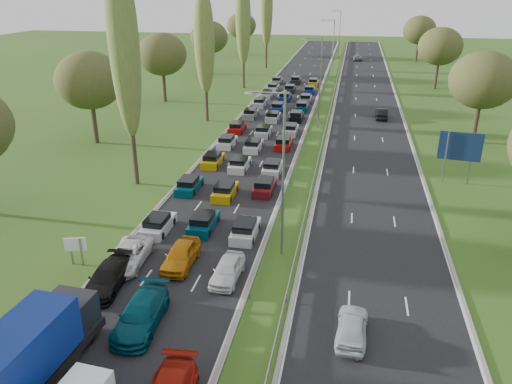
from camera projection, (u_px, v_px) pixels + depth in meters
The scene contains 20 objects.
ground at pixel (319, 124), 70.15m from camera, with size 260.00×260.00×0.00m, color #38541A.
near_carriageway at pixel (274, 118), 73.59m from camera, with size 10.50×215.00×0.04m, color black.
far_carriageway at pixel (368, 122), 71.24m from camera, with size 10.50×215.00×0.04m, color black.
central_reservation at pixel (320, 116), 72.20m from camera, with size 2.36×215.00×0.32m.
lamp_columns at pixel (320, 84), 66.02m from camera, with size 0.18×140.18×12.00m.
poplar_row at pixel (177, 39), 57.43m from camera, with size 2.80×127.80×22.44m.
woodland_left at pixel (74, 86), 56.06m from camera, with size 8.00×166.00×11.10m.
woodland_right at pixel (501, 94), 51.71m from camera, with size 8.00×153.00×11.10m.
traffic_queue_fill at pixel (269, 123), 68.90m from camera, with size 9.00×69.79×0.80m.
near_car_2 at pixel (128, 255), 34.96m from camera, with size 2.40×5.21×1.45m, color silver.
near_car_3 at pixel (107, 278), 32.26m from camera, with size 2.06×5.06×1.47m, color black.
near_car_7 at pixel (141, 314), 28.60m from camera, with size 2.22×5.47×1.59m, color #053E4E.
near_car_8 at pixel (181, 255), 34.83m from camera, with size 1.88×4.67×1.59m, color #B46B0C.
near_car_12 at pixel (228, 270), 33.19m from camera, with size 1.70×4.22×1.44m, color silver.
far_car_0 at pixel (352, 327), 27.69m from camera, with size 1.69×4.21×1.43m, color silver.
far_car_1 at pixel (381, 113), 72.78m from camera, with size 1.59×4.55×1.50m, color black.
far_car_2 at pixel (357, 58), 127.88m from camera, with size 2.23×4.84×1.34m, color slate.
blue_lorry at pixel (30, 353), 23.90m from camera, with size 2.50×9.00×3.80m.
info_sign at pixel (76, 247), 34.70m from camera, with size 1.48×0.47×2.10m.
direction_sign at pixel (460, 149), 48.16m from camera, with size 3.97×0.66×5.20m.
Camera 1 is at (8.71, 11.18, 18.35)m, focal length 35.00 mm.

